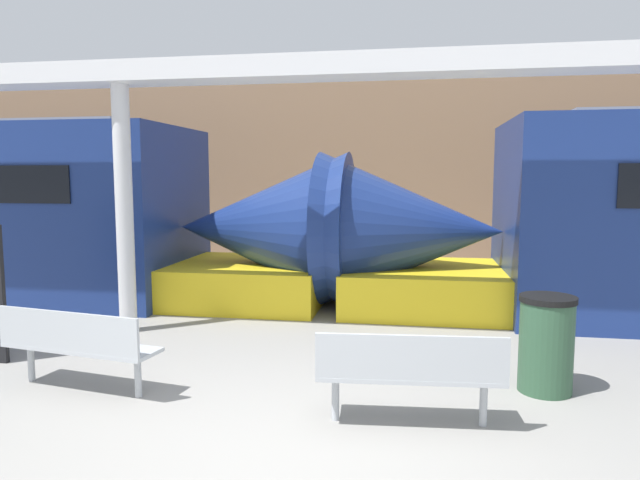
{
  "coord_description": "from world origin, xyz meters",
  "views": [
    {
      "loc": [
        1.11,
        -4.25,
        2.22
      ],
      "look_at": [
        -0.1,
        2.97,
        1.4
      ],
      "focal_mm": 32.0,
      "sensor_mm": 36.0,
      "label": 1
    }
  ],
  "objects_px": {
    "bench_far": "(75,342)",
    "support_column_near": "(124,211)",
    "trash_bin": "(546,344)",
    "bench_near": "(410,370)"
  },
  "relations": [
    {
      "from": "bench_near",
      "to": "bench_far",
      "type": "xyz_separation_m",
      "value": [
        -3.4,
        0.28,
        0.0
      ]
    },
    {
      "from": "support_column_near",
      "to": "trash_bin",
      "type": "bearing_deg",
      "value": -14.92
    },
    {
      "from": "bench_near",
      "to": "bench_far",
      "type": "distance_m",
      "value": 3.41
    },
    {
      "from": "bench_near",
      "to": "support_column_near",
      "type": "xyz_separation_m",
      "value": [
        -4.03,
        2.53,
        1.22
      ]
    },
    {
      "from": "trash_bin",
      "to": "support_column_near",
      "type": "bearing_deg",
      "value": 165.08
    },
    {
      "from": "bench_near",
      "to": "support_column_near",
      "type": "distance_m",
      "value": 4.91
    },
    {
      "from": "bench_far",
      "to": "support_column_near",
      "type": "height_order",
      "value": "support_column_near"
    },
    {
      "from": "trash_bin",
      "to": "support_column_near",
      "type": "distance_m",
      "value": 5.73
    },
    {
      "from": "bench_near",
      "to": "support_column_near",
      "type": "bearing_deg",
      "value": 143.56
    },
    {
      "from": "trash_bin",
      "to": "bench_far",
      "type": "bearing_deg",
      "value": -170.36
    }
  ]
}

